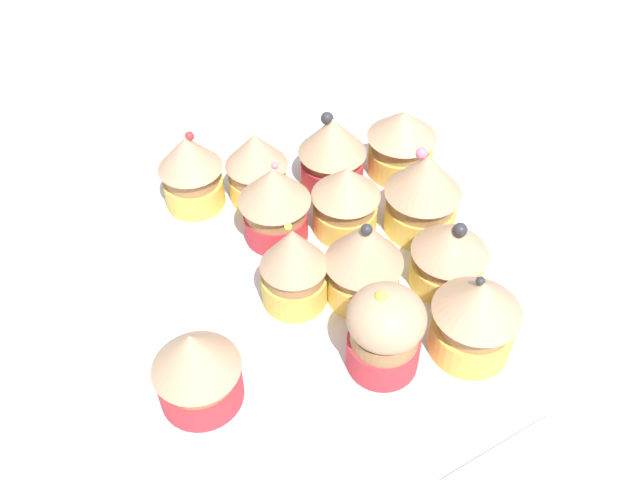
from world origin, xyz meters
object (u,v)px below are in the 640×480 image
Objects in this scene: baking_tray at (320,269)px; cupcake_0 at (476,315)px; cupcake_1 at (450,252)px; cupcake_2 at (423,191)px; cupcake_3 at (402,141)px; cupcake_7 at (332,150)px; cupcake_10 at (257,166)px; cupcake_9 at (275,202)px; cupcake_4 at (385,331)px; cupcake_6 at (346,199)px; cupcake_12 at (191,170)px; cupcake_5 at (364,260)px; cupcake_11 at (196,366)px; cupcake_8 at (294,266)px.

cupcake_0 is at bearing -136.93° from baking_tray.
cupcake_1 is 0.83× the size of cupcake_2.
cupcake_7 reaches higher than cupcake_3.
cupcake_3 is 13.89cm from cupcake_10.
cupcake_9 is 1.09× the size of cupcake_10.
cupcake_2 is 15.03cm from cupcake_4.
cupcake_6 is (3.97, -2.95, 4.14)cm from baking_tray.
baking_tray is 11.24cm from cupcake_10.
cupcake_12 reaches higher than cupcake_7.
cupcake_7 is (10.55, -3.04, 4.36)cm from baking_tray.
cupcake_9 is at bearing 22.05° from cupcake_4.
cupcake_4 reaches higher than cupcake_10.
cupcake_5 is at bearing -137.02° from cupcake_12.
baking_tray is 14.71cm from cupcake_0.
cupcake_1 is at bearing -176.99° from cupcake_2.
cupcake_12 is (20.71, -0.60, 0.26)cm from cupcake_11.
cupcake_11 reaches higher than cupcake_1.
cupcake_4 is at bearing -147.88° from cupcake_12.
cupcake_4 is 15.79cm from cupcake_9.
cupcake_1 is 0.89× the size of cupcake_12.
cupcake_7 is at bearing 17.45° from cupcake_0.
cupcake_5 is 1.21× the size of cupcake_6.
cupcake_12 is (-0.80, 12.95, 0.13)cm from cupcake_7.
cupcake_0 is (-10.25, -9.58, 4.40)cm from baking_tray.
cupcake_11 is at bearing 147.80° from cupcake_7.
cupcake_4 is 1.13× the size of cupcake_6.
cupcake_9 is (4.17, 3.14, 4.58)cm from baking_tray.
baking_tray is 4.40× the size of cupcake_1.
cupcake_8 is at bearing 60.06° from cupcake_0.
cupcake_2 is 1.08× the size of cupcake_4.
cupcake_11 is at bearing 137.25° from cupcake_3.
cupcake_11 is (-13.95, 19.97, -0.56)cm from cupcake_2.
cupcake_6 is at bearing -42.02° from cupcake_11.
cupcake_2 is 1.01× the size of cupcake_5.
cupcake_2 reaches higher than cupcake_10.
cupcake_7 is 12.98cm from cupcake_12.
cupcake_4 is at bearing 153.59° from cupcake_2.
cupcake_10 is (19.82, 13.64, -0.13)cm from cupcake_0.
cupcake_3 is 0.87× the size of cupcake_8.
cupcake_11 is at bearing 124.94° from cupcake_2.
cupcake_5 is 1.17× the size of cupcake_11.
cupcake_2 is at bearing -115.93° from cupcake_10.
cupcake_0 is 14.10cm from cupcake_8.
cupcake_5 is 5.43cm from cupcake_8.
cupcake_8 reaches higher than baking_tray.
baking_tray is 3.88× the size of cupcake_8.
cupcake_9 is (-6.80, 12.90, 0.43)cm from cupcake_3.
cupcake_12 reaches higher than cupcake_6.
cupcake_0 is 19.23cm from cupcake_9.
cupcake_9 is 1.09× the size of cupcake_11.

